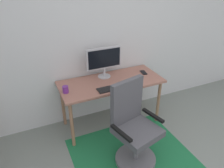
# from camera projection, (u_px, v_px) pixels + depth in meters

# --- Properties ---
(wall_back) EXTENTS (6.00, 0.10, 2.60)m
(wall_back) POSITION_uv_depth(u_px,v_px,m) (109.00, 31.00, 3.03)
(wall_back) COLOR silver
(wall_back) RESTS_ON ground
(area_rug) EXTENTS (1.42, 1.19, 0.01)m
(area_rug) POSITION_uv_depth(u_px,v_px,m) (131.00, 154.00, 2.73)
(area_rug) COLOR #1D6D3E
(area_rug) RESTS_ON ground
(desk) EXTENTS (1.42, 0.61, 0.71)m
(desk) POSITION_uv_depth(u_px,v_px,m) (111.00, 86.00, 3.01)
(desk) COLOR #A06857
(desk) RESTS_ON ground
(monitor) EXTENTS (0.50, 0.18, 0.43)m
(monitor) POSITION_uv_depth(u_px,v_px,m) (104.00, 60.00, 2.96)
(monitor) COLOR #B2B2B7
(monitor) RESTS_ON desk
(keyboard) EXTENTS (0.43, 0.13, 0.02)m
(keyboard) POSITION_uv_depth(u_px,v_px,m) (114.00, 88.00, 2.79)
(keyboard) COLOR black
(keyboard) RESTS_ON desk
(computer_mouse) EXTENTS (0.06, 0.10, 0.03)m
(computer_mouse) POSITION_uv_depth(u_px,v_px,m) (136.00, 83.00, 2.89)
(computer_mouse) COLOR white
(computer_mouse) RESTS_ON desk
(coffee_cup) EXTENTS (0.08, 0.08, 0.09)m
(coffee_cup) POSITION_uv_depth(u_px,v_px,m) (66.00, 89.00, 2.68)
(coffee_cup) COLOR #692A85
(coffee_cup) RESTS_ON desk
(cell_phone) EXTENTS (0.09, 0.15, 0.01)m
(cell_phone) POSITION_uv_depth(u_px,v_px,m) (143.00, 72.00, 3.20)
(cell_phone) COLOR black
(cell_phone) RESTS_ON desk
(office_chair) EXTENTS (0.59, 0.54, 1.03)m
(office_chair) POSITION_uv_depth(u_px,v_px,m) (134.00, 131.00, 2.49)
(office_chair) COLOR slate
(office_chair) RESTS_ON ground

